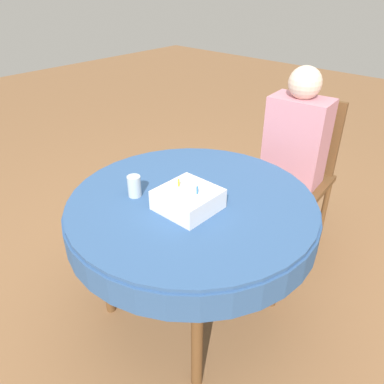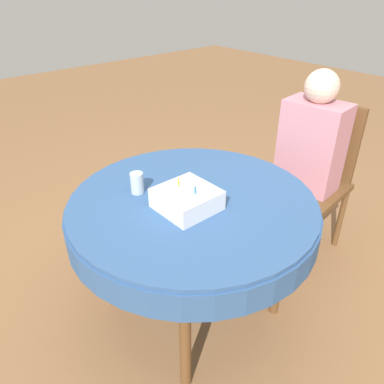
{
  "view_description": "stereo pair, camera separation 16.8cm",
  "coord_description": "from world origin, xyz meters",
  "views": [
    {
      "loc": [
        0.99,
        -1.09,
        1.62
      ],
      "look_at": [
        0.02,
        -0.02,
        0.76
      ],
      "focal_mm": 35.0,
      "sensor_mm": 36.0,
      "label": 1
    },
    {
      "loc": [
        1.11,
        -0.97,
        1.62
      ],
      "look_at": [
        0.02,
        -0.02,
        0.76
      ],
      "focal_mm": 35.0,
      "sensor_mm": 36.0,
      "label": 2
    }
  ],
  "objects": [
    {
      "name": "person",
      "position": [
        0.05,
        0.86,
        0.71
      ],
      "size": [
        0.37,
        0.33,
        1.18
      ],
      "rotation": [
        0.0,
        0.0,
        0.11
      ],
      "color": "beige",
      "rests_on": "ground_plane"
    },
    {
      "name": "drinking_glass",
      "position": [
        -0.22,
        -0.16,
        0.76
      ],
      "size": [
        0.06,
        0.06,
        0.1
      ],
      "color": "silver",
      "rests_on": "dining_table"
    },
    {
      "name": "chair",
      "position": [
        0.04,
        0.96,
        0.52
      ],
      "size": [
        0.49,
        0.49,
        0.95
      ],
      "rotation": [
        0.0,
        0.0,
        0.11
      ],
      "color": "brown",
      "rests_on": "ground_plane"
    },
    {
      "name": "dining_table",
      "position": [
        0.0,
        0.0,
        0.62
      ],
      "size": [
        1.17,
        1.17,
        0.71
      ],
      "color": "#335689",
      "rests_on": "ground_plane"
    },
    {
      "name": "birthday_cake",
      "position": [
        0.04,
        -0.07,
        0.75
      ],
      "size": [
        0.24,
        0.24,
        0.13
      ],
      "color": "white",
      "rests_on": "dining_table"
    },
    {
      "name": "ground_plane",
      "position": [
        0.0,
        0.0,
        0.0
      ],
      "size": [
        12.0,
        12.0,
        0.0
      ],
      "primitive_type": "plane",
      "color": "#8C603D"
    }
  ]
}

